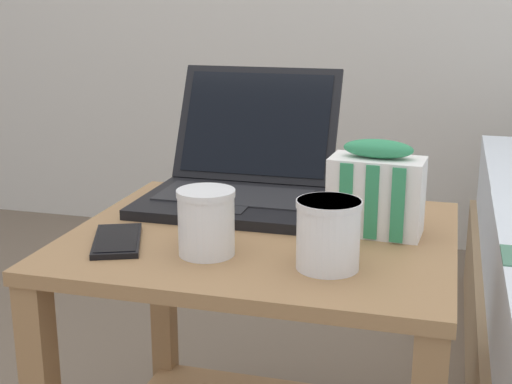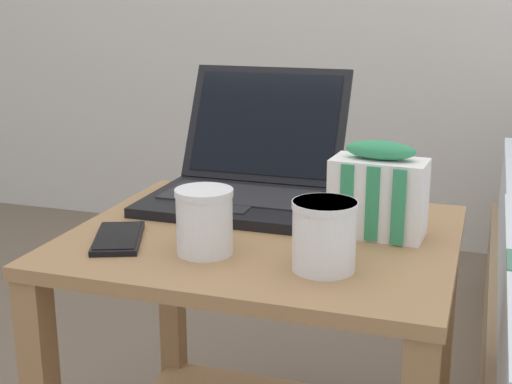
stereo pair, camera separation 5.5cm
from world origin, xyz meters
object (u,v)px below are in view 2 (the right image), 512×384
(laptop, at_px, (247,175))
(mug_front_left, at_px, (325,231))
(mug_front_right, at_px, (204,217))
(snack_bag, at_px, (378,193))
(cell_phone, at_px, (118,238))

(laptop, distance_m, mug_front_left, 0.38)
(mug_front_right, bearing_deg, mug_front_left, -2.61)
(laptop, xyz_separation_m, mug_front_left, (0.22, -0.30, 0.01))
(laptop, distance_m, snack_bag, 0.30)
(mug_front_left, bearing_deg, cell_phone, 177.86)
(mug_front_left, xyz_separation_m, snack_bag, (0.05, 0.17, 0.01))
(snack_bag, bearing_deg, cell_phone, -157.49)
(snack_bag, bearing_deg, mug_front_right, -145.12)
(laptop, height_order, snack_bag, laptop)
(mug_front_right, bearing_deg, laptop, 96.71)
(mug_front_right, height_order, cell_phone, mug_front_right)
(mug_front_left, height_order, mug_front_right, same)
(snack_bag, bearing_deg, mug_front_left, -105.61)
(laptop, distance_m, cell_phone, 0.32)
(mug_front_right, bearing_deg, cell_phone, 178.43)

